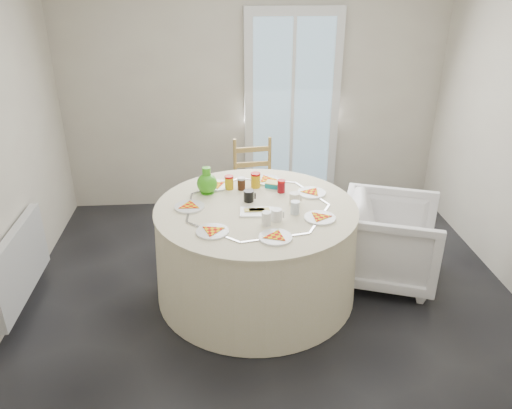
{
  "coord_description": "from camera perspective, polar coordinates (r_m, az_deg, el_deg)",
  "views": [
    {
      "loc": [
        -0.37,
        -3.19,
        2.46
      ],
      "look_at": [
        -0.11,
        0.24,
        0.8
      ],
      "focal_mm": 35.0,
      "sensor_mm": 36.0,
      "label": 1
    }
  ],
  "objects": [
    {
      "name": "green_pitcher",
      "position": [
        4.04,
        -5.62,
        2.47
      ],
      "size": [
        0.21,
        0.21,
        0.21
      ],
      "primitive_type": null,
      "rotation": [
        0.0,
        0.0,
        0.32
      ],
      "color": "green",
      "rests_on": "table"
    },
    {
      "name": "jar_cluster",
      "position": [
        4.08,
        -0.25,
        2.09
      ],
      "size": [
        0.53,
        0.4,
        0.14
      ],
      "primitive_type": null,
      "rotation": [
        0.0,
        0.0,
        -0.38
      ],
      "color": "#A1631D",
      "rests_on": "table"
    },
    {
      "name": "armchair",
      "position": [
        4.34,
        15.08,
        -3.7
      ],
      "size": [
        0.93,
        0.96,
        0.79
      ],
      "primitive_type": "imported",
      "rotation": [
        0.0,
        0.0,
        1.24
      ],
      "color": "white",
      "rests_on": "floor"
    },
    {
      "name": "floor",
      "position": [
        4.05,
        1.86,
        -11.69
      ],
      "size": [
        4.0,
        4.0,
        0.0
      ],
      "primitive_type": "plane",
      "color": "black",
      "rests_on": "ground"
    },
    {
      "name": "table",
      "position": [
        4.02,
        -0.0,
        -5.46
      ],
      "size": [
        1.61,
        1.61,
        0.82
      ],
      "primitive_type": "cylinder",
      "color": "#EEDEC7",
      "rests_on": "floor"
    },
    {
      "name": "glass_door",
      "position": [
        5.38,
        4.1,
        10.55
      ],
      "size": [
        1.0,
        0.08,
        2.1
      ],
      "primitive_type": "cube",
      "color": "silver",
      "rests_on": "floor"
    },
    {
      "name": "wooden_chair",
      "position": [
        4.96,
        -0.08,
        2.12
      ],
      "size": [
        0.45,
        0.43,
        0.92
      ],
      "primitive_type": null,
      "rotation": [
        0.0,
        0.0,
        0.1
      ],
      "color": "#A37B41",
      "rests_on": "floor"
    },
    {
      "name": "radiator",
      "position": [
        4.27,
        -25.37,
        -6.12
      ],
      "size": [
        0.07,
        1.0,
        0.55
      ],
      "primitive_type": "cube",
      "color": "silver",
      "rests_on": "floor"
    },
    {
      "name": "butter_tub",
      "position": [
        4.16,
        1.95,
        2.02
      ],
      "size": [
        0.15,
        0.13,
        0.05
      ],
      "primitive_type": "cube",
      "rotation": [
        0.0,
        0.0,
        -0.4
      ],
      "color": "teal",
      "rests_on": "table"
    },
    {
      "name": "place_settings",
      "position": [
        3.83,
        -0.0,
        -0.4
      ],
      "size": [
        1.38,
        1.38,
        0.02
      ],
      "primitive_type": null,
      "rotation": [
        0.0,
        0.0,
        -0.11
      ],
      "color": "white",
      "rests_on": "table"
    },
    {
      "name": "wall_back",
      "position": [
        5.33,
        -0.27,
        13.22
      ],
      "size": [
        4.0,
        0.02,
        2.6
      ],
      "primitive_type": "cube",
      "color": "#BCB5A3",
      "rests_on": "floor"
    },
    {
      "name": "mugs_glasses",
      "position": [
        3.81,
        1.98,
        0.07
      ],
      "size": [
        0.64,
        0.64,
        0.11
      ],
      "primitive_type": null,
      "rotation": [
        0.0,
        0.0,
        0.08
      ],
      "color": "#9D9697",
      "rests_on": "table"
    },
    {
      "name": "cheese_platter",
      "position": [
        3.74,
        0.11,
        -1.09
      ],
      "size": [
        0.26,
        0.18,
        0.03
      ],
      "primitive_type": null,
      "rotation": [
        0.0,
        0.0,
        -0.07
      ],
      "color": "white",
      "rests_on": "table"
    }
  ]
}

